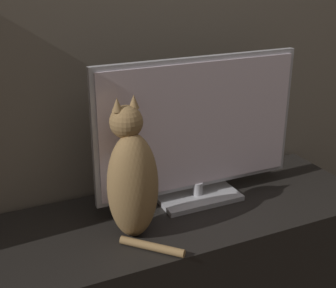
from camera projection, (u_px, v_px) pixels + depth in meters
name	position (u px, v px, depth m)	size (l,w,h in m)	color
tv_stand	(189.00, 256.00, 1.91)	(1.47, 0.56, 0.43)	black
tv	(199.00, 131.00, 1.81)	(0.85, 0.20, 0.58)	#B7B7BC
cat	(132.00, 180.00, 1.59)	(0.21, 0.30, 0.50)	#997547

